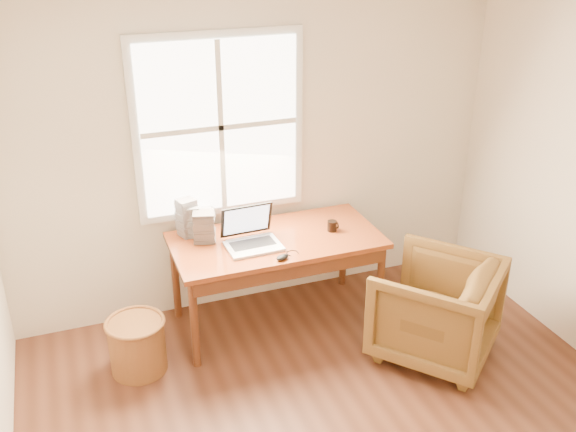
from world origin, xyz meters
name	(u,v)px	position (x,y,z in m)	size (l,w,h in m)	color
room_shell	(378,277)	(-0.02, 0.16, 1.32)	(4.04, 4.54, 2.64)	#572E1D
desk	(276,240)	(0.00, 1.80, 0.73)	(1.60, 0.80, 0.04)	brown
armchair	(436,309)	(0.96, 1.01, 0.38)	(0.81, 0.83, 0.76)	brown
wicker_stool	(137,346)	(-1.14, 1.56, 0.20)	(0.40, 0.40, 0.40)	brown
laptop	(253,231)	(-0.21, 1.71, 0.89)	(0.38, 0.39, 0.28)	silver
mouse	(282,257)	(-0.07, 1.47, 0.77)	(0.10, 0.06, 0.03)	black
coffee_mug	(332,226)	(0.45, 1.77, 0.79)	(0.07, 0.07, 0.08)	black
cd_stack_a	(192,221)	(-0.59, 2.07, 0.87)	(0.13, 0.11, 0.25)	#B3B9BE
cd_stack_b	(204,227)	(-0.52, 1.95, 0.87)	(0.16, 0.14, 0.24)	#29292E
cd_stack_c	(187,218)	(-0.62, 2.08, 0.90)	(0.13, 0.12, 0.30)	#A6A4B2
cd_stack_d	(203,218)	(-0.49, 2.16, 0.84)	(0.14, 0.13, 0.18)	#B5B9C1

